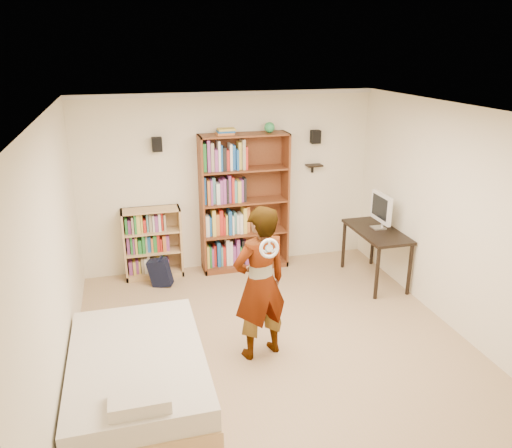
{
  "coord_description": "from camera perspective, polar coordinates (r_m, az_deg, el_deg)",
  "views": [
    {
      "loc": [
        -1.52,
        -4.75,
        3.32
      ],
      "look_at": [
        -0.08,
        0.6,
        1.33
      ],
      "focal_mm": 35.0,
      "sensor_mm": 36.0,
      "label": 1
    }
  ],
  "objects": [
    {
      "name": "person",
      "position": [
        5.45,
        0.47,
        -6.81
      ],
      "size": [
        0.73,
        0.58,
        1.77
      ],
      "primitive_type": "imported",
      "rotation": [
        0.0,
        0.0,
        3.41
      ],
      "color": "black",
      "rests_on": "ground"
    },
    {
      "name": "ground",
      "position": [
        5.99,
        2.31,
        -13.96
      ],
      "size": [
        4.5,
        5.0,
        0.01
      ],
      "primitive_type": "cube",
      "color": "tan",
      "rests_on": "ground"
    },
    {
      "name": "speaker_right",
      "position": [
        7.81,
        6.82,
        9.87
      ],
      "size": [
        0.14,
        0.12,
        0.2
      ],
      "primitive_type": "cube",
      "color": "black",
      "rests_on": "room_shell"
    },
    {
      "name": "crown_molding",
      "position": [
        5.03,
        2.73,
        12.27
      ],
      "size": [
        4.5,
        5.0,
        0.06
      ],
      "color": "silver",
      "rests_on": "room_shell"
    },
    {
      "name": "navy_bag",
      "position": [
        7.41,
        -10.91,
        -5.42
      ],
      "size": [
        0.37,
        0.31,
        0.43
      ],
      "primitive_type": null,
      "rotation": [
        0.0,
        0.0,
        -0.37
      ],
      "color": "black",
      "rests_on": "ground"
    },
    {
      "name": "computer_desk",
      "position": [
        7.58,
        13.43,
        -3.5
      ],
      "size": [
        0.59,
        1.17,
        0.8
      ],
      "primitive_type": null,
      "color": "black",
      "rests_on": "ground"
    },
    {
      "name": "speaker_left",
      "position": [
        7.28,
        -11.25,
        8.91
      ],
      "size": [
        0.14,
        0.12,
        0.2
      ],
      "primitive_type": "cube",
      "color": "black",
      "rests_on": "room_shell"
    },
    {
      "name": "daybed",
      "position": [
        5.27,
        -13.36,
        -15.85
      ],
      "size": [
        1.32,
        2.03,
        0.6
      ],
      "primitive_type": null,
      "color": "beige",
      "rests_on": "ground"
    },
    {
      "name": "imac",
      "position": [
        7.43,
        13.95,
        1.43
      ],
      "size": [
        0.16,
        0.53,
        0.52
      ],
      "primitive_type": null,
      "rotation": [
        0.0,
        0.0,
        0.11
      ],
      "color": "white",
      "rests_on": "computer_desk"
    },
    {
      "name": "low_bookshelf",
      "position": [
        7.62,
        -11.72,
        -2.15
      ],
      "size": [
        0.85,
        0.32,
        1.07
      ],
      "primitive_type": null,
      "color": "tan",
      "rests_on": "ground"
    },
    {
      "name": "room_shell",
      "position": [
        5.22,
        2.57,
        2.34
      ],
      "size": [
        4.52,
        5.02,
        2.71
      ],
      "color": "#EFE9CD",
      "rests_on": "ground"
    },
    {
      "name": "wall_shelf",
      "position": [
        7.91,
        6.66,
        6.67
      ],
      "size": [
        0.25,
        0.16,
        0.02
      ],
      "primitive_type": "cube",
      "color": "black",
      "rests_on": "room_shell"
    },
    {
      "name": "wii_wheel",
      "position": [
        4.94,
        1.52,
        -2.81
      ],
      "size": [
        0.2,
        0.08,
        0.21
      ],
      "primitive_type": "torus",
      "rotation": [
        1.36,
        0.0,
        0.0
      ],
      "color": "white",
      "rests_on": "person"
    },
    {
      "name": "tall_bookshelf",
      "position": [
        7.6,
        -1.34,
        2.4
      ],
      "size": [
        1.33,
        0.39,
        2.11
      ],
      "primitive_type": null,
      "color": "brown",
      "rests_on": "ground"
    }
  ]
}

